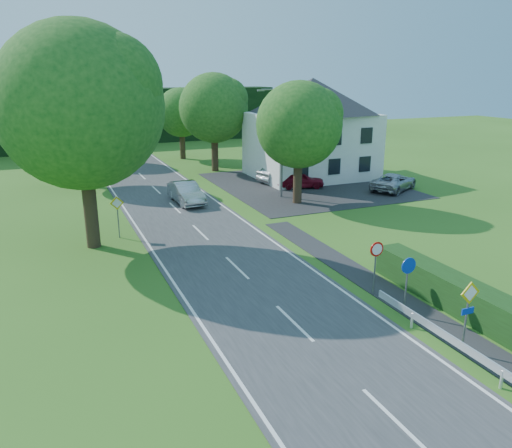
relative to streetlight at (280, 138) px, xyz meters
name	(u,v)px	position (x,y,z in m)	size (l,w,h in m)	color
road	(223,255)	(-8.06, -10.00, -4.44)	(7.00, 80.00, 0.04)	#373739
parking_pad	(306,185)	(3.94, 3.00, -4.44)	(14.00, 16.00, 0.04)	#262729
line_edge_left	(161,263)	(-11.31, -10.00, -4.42)	(0.12, 80.00, 0.01)	white
line_edge_right	(280,246)	(-4.81, -10.00, -4.42)	(0.12, 80.00, 0.01)	white
line_centre	(223,254)	(-8.06, -10.00, -4.42)	(0.12, 80.00, 0.01)	white
tree_main	(83,139)	(-14.06, -6.00, 1.36)	(9.40, 9.40, 11.64)	#174B16
tree_left_far	(81,134)	(-13.06, 10.00, -0.17)	(7.00, 7.00, 8.58)	#174B16
tree_right_far	(214,123)	(-1.06, 12.00, 0.08)	(7.40, 7.40, 9.09)	#174B16
tree_left_back	(77,123)	(-12.56, 22.00, -0.43)	(6.60, 6.60, 8.07)	#174B16
tree_right_back	(182,124)	(-2.06, 20.00, -0.68)	(6.20, 6.20, 7.56)	#174B16
tree_right_mid	(298,144)	(0.44, -2.00, -0.17)	(7.00, 7.00, 8.58)	#174B16
treeline_right	(165,114)	(-0.06, 36.00, -0.96)	(30.00, 5.00, 7.00)	black
house_white	(311,127)	(5.94, 6.00, -0.06)	(10.60, 8.40, 8.60)	silver
streetlight	(280,138)	(0.00, 0.00, 0.00)	(2.03, 0.18, 8.00)	slate
sign_priority_right	(468,304)	(-3.76, -22.02, -2.67)	(0.78, 0.09, 2.59)	slate
sign_roundabout	(408,275)	(-3.76, -19.02, -2.79)	(0.64, 0.08, 2.37)	slate
sign_speed_limit	(376,255)	(-3.76, -17.03, -2.70)	(0.64, 0.11, 2.37)	slate
sign_priority_left	(117,209)	(-12.56, -5.02, -2.75)	(0.78, 0.09, 2.44)	slate
moving_car	(186,193)	(-6.94, 1.04, -3.67)	(1.59, 4.57, 1.51)	#A8A9AC
motorcycle	(181,200)	(-7.52, 0.29, -3.97)	(0.61, 1.74, 0.92)	black
parked_car_red	(300,180)	(2.90, 2.20, -3.77)	(1.54, 3.84, 1.31)	maroon
parked_car_silver_a	(281,173)	(2.54, 5.00, -3.70)	(1.53, 4.40, 1.45)	#A0A1A5
parked_car_silver_b	(394,182)	(9.36, -1.50, -3.75)	(2.24, 4.86, 1.35)	#AEAEB5
parasol	(296,169)	(3.74, 4.58, -3.33)	(2.39, 2.43, 2.19)	red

